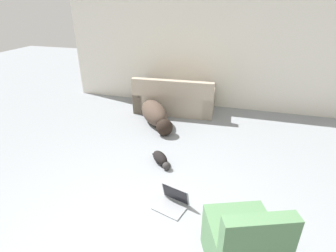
{
  "coord_description": "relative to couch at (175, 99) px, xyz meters",
  "views": [
    {
      "loc": [
        0.71,
        -1.51,
        2.23
      ],
      "look_at": [
        -0.25,
        1.84,
        0.53
      ],
      "focal_mm": 28.0,
      "sensor_mm": 36.0,
      "label": 1
    }
  ],
  "objects": [
    {
      "name": "laptop_open",
      "position": [
        0.72,
        -2.82,
        -0.19
      ],
      "size": [
        0.42,
        0.38,
        0.24
      ],
      "rotation": [
        0.0,
        0.0,
        -0.29
      ],
      "color": "gray",
      "rests_on": "ground_plane"
    },
    {
      "name": "side_chair",
      "position": [
        1.51,
        -3.44,
        0.03
      ],
      "size": [
        0.75,
        0.78,
        0.83
      ],
      "rotation": [
        0.0,
        0.0,
        3.51
      ],
      "color": "#4C754C",
      "rests_on": "ground_plane"
    },
    {
      "name": "dog",
      "position": [
        -0.18,
        -0.77,
        -0.06
      ],
      "size": [
        1.0,
        1.2,
        0.43
      ],
      "rotation": [
        0.0,
        0.0,
        5.38
      ],
      "color": "#4C3D33",
      "rests_on": "ground_plane"
    },
    {
      "name": "couch",
      "position": [
        0.0,
        0.0,
        0.0
      ],
      "size": [
        1.71,
        0.87,
        0.77
      ],
      "rotation": [
        0.0,
        0.0,
        3.2
      ],
      "color": "tan",
      "rests_on": "ground_plane"
    },
    {
      "name": "wall_back",
      "position": [
        0.61,
        0.55,
        1.02
      ],
      "size": [
        6.43,
        0.06,
        2.58
      ],
      "color": "silver",
      "rests_on": "ground_plane"
    },
    {
      "name": "cat",
      "position": [
        0.32,
        -2.03,
        -0.19
      ],
      "size": [
        0.41,
        0.42,
        0.17
      ],
      "rotation": [
        0.0,
        0.0,
        5.48
      ],
      "color": "black",
      "rests_on": "ground_plane"
    }
  ]
}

